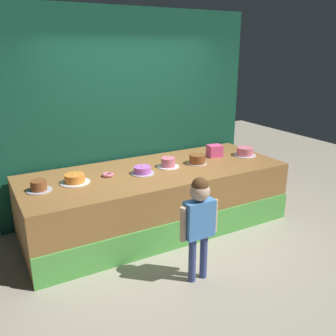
# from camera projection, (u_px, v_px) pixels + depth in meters

# --- Properties ---
(ground_plane) EXTENTS (12.00, 12.00, 0.00)m
(ground_plane) POSITION_uv_depth(u_px,v_px,m) (181.00, 247.00, 4.45)
(ground_plane) COLOR #ADA38E
(stage_platform) EXTENTS (3.45, 1.35, 0.80)m
(stage_platform) POSITION_uv_depth(u_px,v_px,m) (156.00, 198.00, 4.87)
(stage_platform) COLOR #9E6B38
(stage_platform) RESTS_ON ground_plane
(curtain_backdrop) EXTENTS (3.79, 0.08, 2.84)m
(curtain_backdrop) POSITION_uv_depth(u_px,v_px,m) (130.00, 114.00, 5.18)
(curtain_backdrop) COLOR #144C38
(curtain_backdrop) RESTS_ON ground_plane
(child_figure) EXTENTS (0.44, 0.20, 1.13)m
(child_figure) POSITION_uv_depth(u_px,v_px,m) (199.00, 216.00, 3.61)
(child_figure) COLOR #3F4C8C
(child_figure) RESTS_ON ground_plane
(pink_box) EXTENTS (0.23, 0.20, 0.17)m
(pink_box) POSITION_uv_depth(u_px,v_px,m) (215.00, 151.00, 5.31)
(pink_box) COLOR #F94F92
(pink_box) RESTS_ON stage_platform
(donut) EXTENTS (0.15, 0.15, 0.04)m
(donut) POSITION_uv_depth(u_px,v_px,m) (108.00, 175.00, 4.50)
(donut) COLOR pink
(donut) RESTS_ON stage_platform
(cake_far_left) EXTENTS (0.28, 0.28, 0.12)m
(cake_far_left) POSITION_uv_depth(u_px,v_px,m) (39.00, 186.00, 4.04)
(cake_far_left) COLOR silver
(cake_far_left) RESTS_ON stage_platform
(cake_left) EXTENTS (0.35, 0.35, 0.16)m
(cake_left) POSITION_uv_depth(u_px,v_px,m) (75.00, 179.00, 4.28)
(cake_left) COLOR white
(cake_left) RESTS_ON stage_platform
(cake_center_left) EXTENTS (0.30, 0.30, 0.13)m
(cake_center_left) POSITION_uv_depth(u_px,v_px,m) (142.00, 170.00, 4.59)
(cake_center_left) COLOR silver
(cake_center_left) RESTS_ON stage_platform
(cake_center_right) EXTENTS (0.30, 0.30, 0.16)m
(cake_center_right) POSITION_uv_depth(u_px,v_px,m) (168.00, 163.00, 4.85)
(cake_center_right) COLOR white
(cake_center_right) RESTS_ON stage_platform
(cake_right) EXTENTS (0.26, 0.26, 0.17)m
(cake_right) POSITION_uv_depth(u_px,v_px,m) (197.00, 159.00, 4.98)
(cake_right) COLOR silver
(cake_right) RESTS_ON stage_platform
(cake_far_right) EXTENTS (0.33, 0.33, 0.12)m
(cake_far_right) POSITION_uv_depth(u_px,v_px,m) (245.00, 152.00, 5.37)
(cake_far_right) COLOR silver
(cake_far_right) RESTS_ON stage_platform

